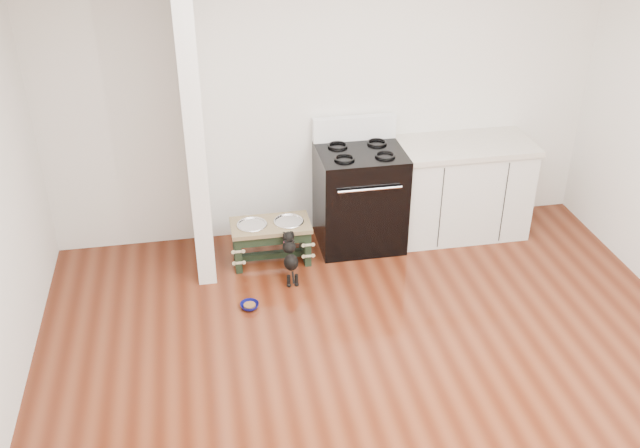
{
  "coord_description": "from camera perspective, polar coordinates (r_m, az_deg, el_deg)",
  "views": [
    {
      "loc": [
        -1.16,
        -3.42,
        3.46
      ],
      "look_at": [
        -0.22,
        1.59,
        0.55
      ],
      "focal_mm": 40.0,
      "sensor_mm": 36.0,
      "label": 1
    }
  ],
  "objects": [
    {
      "name": "dog_feeder",
      "position": [
        6.29,
        -3.94,
        -0.85
      ],
      "size": [
        0.7,
        0.37,
        0.4
      ],
      "color": "black",
      "rests_on": "ground"
    },
    {
      "name": "cabinet_run",
      "position": [
        6.79,
        11.22,
        2.8
      ],
      "size": [
        1.24,
        0.64,
        0.91
      ],
      "color": "silver",
      "rests_on": "ground"
    },
    {
      "name": "oven_range",
      "position": [
        6.48,
        3.19,
        2.25
      ],
      "size": [
        0.76,
        0.69,
        1.14
      ],
      "color": "black",
      "rests_on": "ground"
    },
    {
      "name": "room_shell",
      "position": [
        4.05,
        7.24,
        2.44
      ],
      "size": [
        5.0,
        5.0,
        5.0
      ],
      "color": "silver",
      "rests_on": "ground"
    },
    {
      "name": "ground",
      "position": [
        5.0,
        6.04,
        -14.28
      ],
      "size": [
        5.0,
        5.0,
        0.0
      ],
      "primitive_type": "plane",
      "color": "#45190C",
      "rests_on": "ground"
    },
    {
      "name": "partition_wall",
      "position": [
        5.91,
        -10.14,
        8.31
      ],
      "size": [
        0.15,
        0.8,
        2.7
      ],
      "primitive_type": "cube",
      "color": "silver",
      "rests_on": "ground"
    },
    {
      "name": "floor_bowl",
      "position": [
        5.84,
        -5.65,
        -6.53
      ],
      "size": [
        0.2,
        0.2,
        0.05
      ],
      "rotation": [
        0.0,
        0.0,
        0.43
      ],
      "color": "#0C0D54",
      "rests_on": "ground"
    },
    {
      "name": "puppy",
      "position": [
        6.05,
        -2.39,
        -2.58
      ],
      "size": [
        0.12,
        0.36,
        0.42
      ],
      "color": "black",
      "rests_on": "ground"
    }
  ]
}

